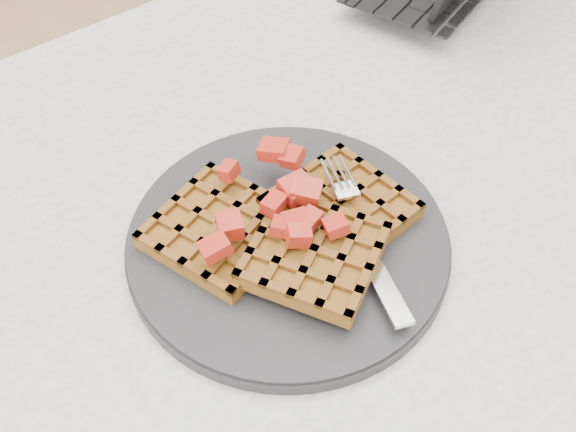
{
  "coord_description": "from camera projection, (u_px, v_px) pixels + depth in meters",
  "views": [
    {
      "loc": [
        -0.37,
        -0.29,
        1.19
      ],
      "look_at": [
        -0.16,
        -0.02,
        0.79
      ],
      "focal_mm": 40.0,
      "sensor_mm": 36.0,
      "label": 1
    }
  ],
  "objects": [
    {
      "name": "waffles",
      "position": [
        291.0,
        228.0,
        0.54
      ],
      "size": [
        0.22,
        0.21,
        0.03
      ],
      "color": "brown",
      "rests_on": "plate"
    },
    {
      "name": "fork",
      "position": [
        358.0,
        233.0,
        0.54
      ],
      "size": [
        0.09,
        0.18,
        0.02
      ],
      "primitive_type": null,
      "rotation": [
        0.0,
        0.0,
        -0.37
      ],
      "color": "silver",
      "rests_on": "plate"
    },
    {
      "name": "plate",
      "position": [
        288.0,
        240.0,
        0.55
      ],
      "size": [
        0.28,
        0.28,
        0.02
      ],
      "primitive_type": "cylinder",
      "color": "black",
      "rests_on": "table"
    },
    {
      "name": "table",
      "position": [
        390.0,
        229.0,
        0.72
      ],
      "size": [
        1.2,
        0.8,
        0.75
      ],
      "color": "silver",
      "rests_on": "ground"
    },
    {
      "name": "strawberry_pile",
      "position": [
        288.0,
        205.0,
        0.52
      ],
      "size": [
        0.15,
        0.15,
        0.02
      ],
      "primitive_type": null,
      "color": "maroon",
      "rests_on": "waffles"
    }
  ]
}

